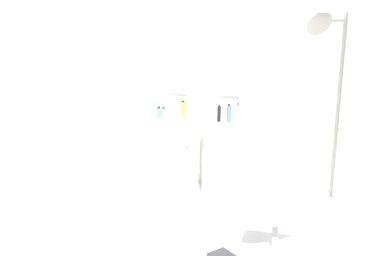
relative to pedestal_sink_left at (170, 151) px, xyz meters
name	(u,v)px	position (x,y,z in m)	size (l,w,h in m)	color
ground_plane	(158,248)	(0.32, -1.24, -0.51)	(4.80, 3.60, 0.04)	silver
rear_partition	(206,78)	(0.32, 0.41, 0.81)	(4.80, 0.10, 2.60)	silver
pedestal_sink_left	(170,151)	(0.00, 0.00, 0.00)	(0.47, 0.47, 1.00)	white
pedestal_sink_right	(224,155)	(0.64, 0.00, 0.00)	(0.47, 0.47, 1.00)	white
vanity_mirror_left	(178,67)	(0.00, 0.34, 0.93)	(0.22, 0.03, 0.64)	#8C9EA8
vanity_mirror_right	(232,69)	(0.64, 0.34, 0.93)	(0.22, 0.03, 0.64)	#8C9EA8
shower_column	(346,104)	(1.90, 0.29, 0.59)	(0.49, 0.24, 2.05)	#B7BABF
lounge_chair	(276,216)	(1.31, -1.09, -0.14)	(1.10, 1.10, 0.65)	#B7BABF
soap_bottle_green	(159,113)	(-0.08, -0.13, 0.47)	(0.06, 0.06, 0.13)	#59996B
soap_bottle_black	(219,114)	(0.61, -0.14, 0.50)	(0.04, 0.04, 0.18)	black
soap_bottle_clear	(164,113)	(-0.02, -0.14, 0.47)	(0.05, 0.05, 0.12)	silver
soap_bottle_white	(238,112)	(0.78, 0.04, 0.50)	(0.04, 0.04, 0.18)	white
soap_bottle_amber	(183,108)	(0.14, 0.10, 0.49)	(0.06, 0.06, 0.17)	#C68C38
soap_bottle_blue	(229,114)	(0.72, -0.13, 0.51)	(0.05, 0.05, 0.20)	#4C72B7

